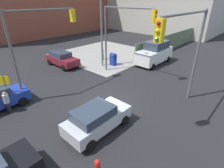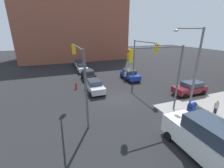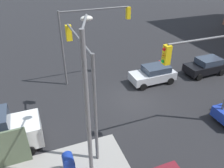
{
  "view_description": "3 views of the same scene",
  "coord_description": "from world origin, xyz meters",
  "px_view_note": "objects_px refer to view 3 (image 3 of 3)",
  "views": [
    {
      "loc": [
        -8.41,
        -8.16,
        7.05
      ],
      "look_at": [
        0.25,
        -0.25,
        1.33
      ],
      "focal_mm": 28.0,
      "sensor_mm": 36.0,
      "label": 1
    },
    {
      "loc": [
        15.21,
        -6.38,
        7.65
      ],
      "look_at": [
        0.69,
        -0.93,
        2.19
      ],
      "focal_mm": 24.0,
      "sensor_mm": 36.0,
      "label": 2
    },
    {
      "loc": [
        6.87,
        12.91,
        10.12
      ],
      "look_at": [
        1.31,
        -1.37,
        1.06
      ],
      "focal_mm": 35.0,
      "sensor_mm": 36.0,
      "label": 3
    }
  ],
  "objects_px": {
    "traffic_signal_ne_corner": "(83,71)",
    "mailbox_blue": "(69,164)",
    "hatchback_silver": "(153,74)",
    "street_lamp_corner": "(88,103)",
    "traffic_signal_se_corner": "(90,31)",
    "hatchback_black": "(206,66)",
    "fire_hydrant": "(159,64)",
    "traffic_signal_nw_corner": "(210,67)"
  },
  "relations": [
    {
      "from": "traffic_signal_se_corner",
      "to": "hatchback_black",
      "type": "height_order",
      "value": "traffic_signal_se_corner"
    },
    {
      "from": "hatchback_black",
      "to": "hatchback_silver",
      "type": "xyz_separation_m",
      "value": [
        5.64,
        -0.37,
        0.0
      ]
    },
    {
      "from": "traffic_signal_se_corner",
      "to": "mailbox_blue",
      "type": "height_order",
      "value": "traffic_signal_se_corner"
    },
    {
      "from": "traffic_signal_nw_corner",
      "to": "mailbox_blue",
      "type": "bearing_deg",
      "value": 3.33
    },
    {
      "from": "mailbox_blue",
      "to": "traffic_signal_se_corner",
      "type": "bearing_deg",
      "value": -113.44
    },
    {
      "from": "traffic_signal_ne_corner",
      "to": "fire_hydrant",
      "type": "bearing_deg",
      "value": -145.48
    },
    {
      "from": "fire_hydrant",
      "to": "hatchback_silver",
      "type": "relative_size",
      "value": 0.23
    },
    {
      "from": "traffic_signal_nw_corner",
      "to": "street_lamp_corner",
      "type": "bearing_deg",
      "value": 7.26
    },
    {
      "from": "traffic_signal_ne_corner",
      "to": "hatchback_silver",
      "type": "distance_m",
      "value": 9.42
    },
    {
      "from": "fire_hydrant",
      "to": "hatchback_silver",
      "type": "distance_m",
      "value": 3.03
    },
    {
      "from": "traffic_signal_se_corner",
      "to": "hatchback_silver",
      "type": "relative_size",
      "value": 1.59
    },
    {
      "from": "hatchback_black",
      "to": "fire_hydrant",
      "type": "bearing_deg",
      "value": -35.64
    },
    {
      "from": "traffic_signal_ne_corner",
      "to": "fire_hydrant",
      "type": "distance_m",
      "value": 12.26
    },
    {
      "from": "traffic_signal_ne_corner",
      "to": "mailbox_blue",
      "type": "height_order",
      "value": "traffic_signal_ne_corner"
    },
    {
      "from": "traffic_signal_se_corner",
      "to": "traffic_signal_ne_corner",
      "type": "distance_m",
      "value": 7.25
    },
    {
      "from": "fire_hydrant",
      "to": "hatchback_black",
      "type": "xyz_separation_m",
      "value": [
        -3.59,
        2.57,
        0.36
      ]
    },
    {
      "from": "street_lamp_corner",
      "to": "hatchback_silver",
      "type": "height_order",
      "value": "street_lamp_corner"
    },
    {
      "from": "hatchback_silver",
      "to": "hatchback_black",
      "type": "bearing_deg",
      "value": 176.22
    },
    {
      "from": "traffic_signal_nw_corner",
      "to": "hatchback_silver",
      "type": "bearing_deg",
      "value": -94.97
    },
    {
      "from": "fire_hydrant",
      "to": "traffic_signal_se_corner",
      "type": "bearing_deg",
      "value": -2.43
    },
    {
      "from": "traffic_signal_ne_corner",
      "to": "traffic_signal_nw_corner",
      "type": "bearing_deg",
      "value": 162.55
    },
    {
      "from": "hatchback_silver",
      "to": "mailbox_blue",
      "type": "bearing_deg",
      "value": 37.4
    },
    {
      "from": "street_lamp_corner",
      "to": "mailbox_blue",
      "type": "bearing_deg",
      "value": -21.92
    },
    {
      "from": "traffic_signal_ne_corner",
      "to": "street_lamp_corner",
      "type": "relative_size",
      "value": 0.81
    },
    {
      "from": "traffic_signal_se_corner",
      "to": "fire_hydrant",
      "type": "distance_m",
      "value": 8.23
    },
    {
      "from": "mailbox_blue",
      "to": "fire_hydrant",
      "type": "relative_size",
      "value": 1.52
    },
    {
      "from": "traffic_signal_nw_corner",
      "to": "fire_hydrant",
      "type": "bearing_deg",
      "value": -106.71
    },
    {
      "from": "street_lamp_corner",
      "to": "fire_hydrant",
      "type": "bearing_deg",
      "value": -136.24
    },
    {
      "from": "hatchback_silver",
      "to": "traffic_signal_se_corner",
      "type": "bearing_deg",
      "value": -26.44
    },
    {
      "from": "traffic_signal_ne_corner",
      "to": "traffic_signal_se_corner",
      "type": "bearing_deg",
      "value": -109.5
    },
    {
      "from": "traffic_signal_ne_corner",
      "to": "street_lamp_corner",
      "type": "distance_m",
      "value": 3.17
    },
    {
      "from": "traffic_signal_se_corner",
      "to": "traffic_signal_ne_corner",
      "type": "height_order",
      "value": "same"
    },
    {
      "from": "traffic_signal_nw_corner",
      "to": "traffic_signal_ne_corner",
      "type": "relative_size",
      "value": 1.0
    },
    {
      "from": "traffic_signal_se_corner",
      "to": "hatchback_black",
      "type": "bearing_deg",
      "value": 164.92
    },
    {
      "from": "traffic_signal_nw_corner",
      "to": "traffic_signal_ne_corner",
      "type": "bearing_deg",
      "value": -17.45
    },
    {
      "from": "traffic_signal_ne_corner",
      "to": "fire_hydrant",
      "type": "relative_size",
      "value": 6.91
    },
    {
      "from": "traffic_signal_nw_corner",
      "to": "hatchback_silver",
      "type": "xyz_separation_m",
      "value": [
        -0.57,
        -6.5,
        -3.79
      ]
    },
    {
      "from": "mailbox_blue",
      "to": "hatchback_silver",
      "type": "relative_size",
      "value": 0.35
    },
    {
      "from": "traffic_signal_se_corner",
      "to": "hatchback_black",
      "type": "distance_m",
      "value": 11.7
    },
    {
      "from": "traffic_signal_se_corner",
      "to": "hatchback_black",
      "type": "xyz_separation_m",
      "value": [
        -10.67,
        2.87,
        -3.83
      ]
    },
    {
      "from": "traffic_signal_nw_corner",
      "to": "traffic_signal_se_corner",
      "type": "height_order",
      "value": "same"
    },
    {
      "from": "traffic_signal_se_corner",
      "to": "street_lamp_corner",
      "type": "distance_m",
      "value": 10.39
    }
  ]
}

